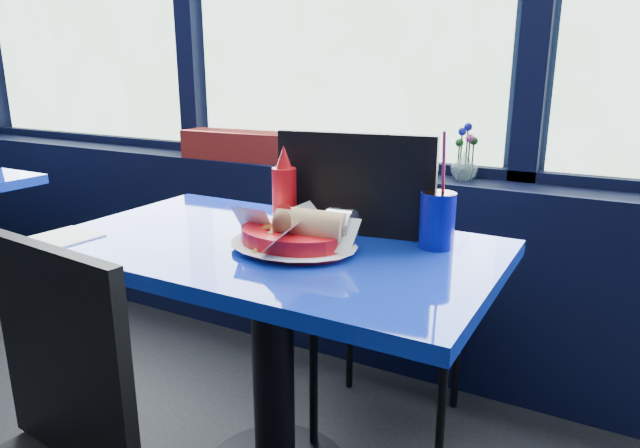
{
  "coord_description": "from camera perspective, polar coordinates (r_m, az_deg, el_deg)",
  "views": [
    {
      "loc": [
        1.13,
        0.78,
        1.21
      ],
      "look_at": [
        0.46,
        1.98,
        0.83
      ],
      "focal_mm": 32.0,
      "sensor_mm": 36.0,
      "label": 1
    }
  ],
  "objects": [
    {
      "name": "ketchup_bottle",
      "position": [
        1.57,
        -3.57,
        2.76
      ],
      "size": [
        0.07,
        0.07,
        0.25
      ],
      "color": "red",
      "rests_on": "near_table"
    },
    {
      "name": "planter_box",
      "position": [
        2.58,
        -7.22,
        7.76
      ],
      "size": [
        0.63,
        0.2,
        0.12
      ],
      "primitive_type": "cube",
      "rotation": [
        0.0,
        0.0,
        0.07
      ],
      "color": "maroon",
      "rests_on": "window_sill"
    },
    {
      "name": "chair_near_back",
      "position": [
        1.77,
        5.83,
        -4.85
      ],
      "size": [
        0.54,
        0.54,
        1.03
      ],
      "rotation": [
        0.0,
        0.0,
        3.31
      ],
      "color": "black",
      "rests_on": "ground"
    },
    {
      "name": "near_table",
      "position": [
        1.61,
        -4.85,
        -8.02
      ],
      "size": [
        1.2,
        0.7,
        0.75
      ],
      "color": "black",
      "rests_on": "ground"
    },
    {
      "name": "soda_cup",
      "position": [
        1.5,
        11.65,
        0.5
      ],
      "size": [
        0.09,
        0.09,
        0.31
      ],
      "rotation": [
        0.0,
        0.0,
        -0.32
      ],
      "color": "#0C0F85",
      "rests_on": "near_table"
    },
    {
      "name": "window_sill",
      "position": [
        2.51,
        0.58,
        -3.22
      ],
      "size": [
        5.0,
        0.26,
        0.8
      ],
      "primitive_type": "cube",
      "color": "black",
      "rests_on": "ground"
    },
    {
      "name": "flower_vase",
      "position": [
        2.17,
        14.26,
        5.96
      ],
      "size": [
        0.11,
        0.11,
        0.21
      ],
      "rotation": [
        0.0,
        0.0,
        -0.08
      ],
      "color": "silver",
      "rests_on": "window_sill"
    },
    {
      "name": "napkin",
      "position": [
        1.72,
        -24.32,
        -1.22
      ],
      "size": [
        0.18,
        0.18,
        0.0
      ],
      "primitive_type": "cube",
      "rotation": [
        0.0,
        0.0,
        -0.08
      ],
      "color": "white",
      "rests_on": "near_table"
    },
    {
      "name": "food_basket",
      "position": [
        1.46,
        -2.47,
        -1.11
      ],
      "size": [
        0.37,
        0.37,
        0.11
      ],
      "rotation": [
        0.0,
        0.0,
        -0.35
      ],
      "color": "red",
      "rests_on": "near_table"
    }
  ]
}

